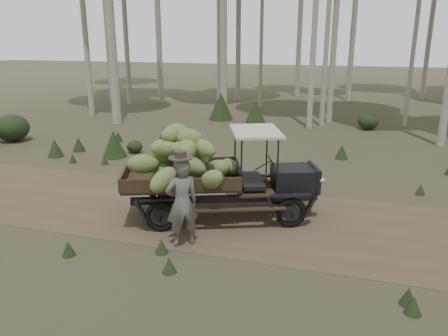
{
  "coord_description": "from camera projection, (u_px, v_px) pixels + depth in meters",
  "views": [
    {
      "loc": [
        3.43,
        -9.16,
        4.05
      ],
      "look_at": [
        0.59,
        -0.05,
        1.19
      ],
      "focal_mm": 35.0,
      "sensor_mm": 36.0,
      "label": 1
    }
  ],
  "objects": [
    {
      "name": "ground",
      "position": [
        201.0,
        213.0,
        10.52
      ],
      "size": [
        120.0,
        120.0,
        0.0
      ],
      "primitive_type": "plane",
      "color": "#473D2B",
      "rests_on": "ground"
    },
    {
      "name": "dirt_track",
      "position": [
        201.0,
        212.0,
        10.52
      ],
      "size": [
        70.0,
        4.0,
        0.01
      ],
      "primitive_type": "cube",
      "color": "brown",
      "rests_on": "ground"
    },
    {
      "name": "banana_truck",
      "position": [
        204.0,
        166.0,
        9.82
      ],
      "size": [
        4.68,
        3.14,
        2.3
      ],
      "rotation": [
        0.0,
        0.0,
        0.38
      ],
      "color": "black",
      "rests_on": "ground"
    },
    {
      "name": "farmer",
      "position": [
        182.0,
        202.0,
        8.63
      ],
      "size": [
        0.79,
        0.76,
        1.97
      ],
      "rotation": [
        0.0,
        0.0,
        3.84
      ],
      "color": "#5B5A53",
      "rests_on": "ground"
    },
    {
      "name": "undergrowth",
      "position": [
        133.0,
        168.0,
        12.25
      ],
      "size": [
        22.68,
        24.04,
        1.39
      ],
      "color": "#233319",
      "rests_on": "ground"
    }
  ]
}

